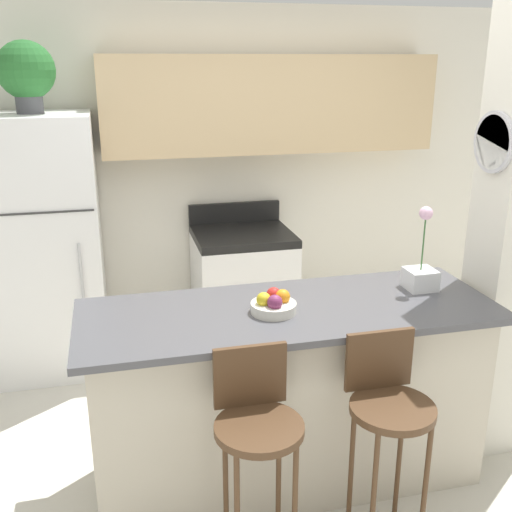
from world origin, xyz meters
TOP-DOWN VIEW (x-y plane):
  - ground_plane at (0.00, 0.00)m, footprint 14.00×14.00m
  - wall_back at (0.16, 1.94)m, footprint 5.60×0.38m
  - counter_bar at (0.00, 0.00)m, footprint 2.08×0.75m
  - refrigerator at (-1.28, 1.61)m, footprint 0.75×0.72m
  - stove_range at (0.13, 1.65)m, footprint 0.73×0.66m
  - bar_stool_left at (-0.30, -0.53)m, footprint 0.37×0.37m
  - bar_stool_right at (0.30, -0.53)m, footprint 0.37×0.37m
  - potted_plant_on_fridge at (-1.28, 1.61)m, footprint 0.37×0.37m
  - orchid_vase at (0.75, 0.09)m, footprint 0.15×0.15m
  - fruit_bowl at (-0.09, -0.03)m, footprint 0.22×0.22m

SIDE VIEW (x-z plane):
  - ground_plane at x=0.00m, z-range 0.00..0.00m
  - stove_range at x=0.13m, z-range -0.07..1.00m
  - counter_bar at x=0.00m, z-range 0.00..0.99m
  - bar_stool_left at x=-0.30m, z-range 0.18..1.19m
  - bar_stool_right at x=0.30m, z-range 0.18..1.19m
  - refrigerator at x=-1.28m, z-range 0.00..1.82m
  - fruit_bowl at x=-0.09m, z-range 0.97..1.08m
  - orchid_vase at x=0.75m, z-range 0.86..1.31m
  - wall_back at x=0.16m, z-range 0.23..2.78m
  - potted_plant_on_fridge at x=-1.28m, z-range 1.85..2.30m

